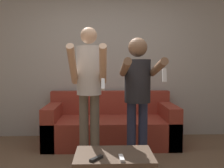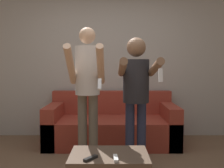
# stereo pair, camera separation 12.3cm
# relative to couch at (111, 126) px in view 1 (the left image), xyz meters

# --- Properties ---
(wall_back) EXTENTS (6.40, 0.06, 2.70)m
(wall_back) POSITION_rel_couch_xyz_m (-0.06, 0.49, 1.08)
(wall_back) COLOR #B7B2A8
(wall_back) RESTS_ON ground_plane
(couch) EXTENTS (2.00, 0.92, 0.80)m
(couch) POSITION_rel_couch_xyz_m (0.00, 0.00, 0.00)
(couch) COLOR #9E3828
(couch) RESTS_ON ground_plane
(person_standing_left) EXTENTS (0.41, 0.65, 1.68)m
(person_standing_left) POSITION_rel_couch_xyz_m (-0.29, -1.01, 0.76)
(person_standing_left) COLOR #6B6051
(person_standing_left) RESTS_ON ground_plane
(person_standing_right) EXTENTS (0.43, 0.81, 1.56)m
(person_standing_right) POSITION_rel_couch_xyz_m (0.29, -1.02, 0.70)
(person_standing_right) COLOR #282D47
(person_standing_right) RESTS_ON ground_plane
(coffee_table) EXTENTS (0.71, 0.49, 0.44)m
(coffee_table) POSITION_rel_couch_xyz_m (-0.02, -1.76, 0.11)
(coffee_table) COLOR brown
(coffee_table) RESTS_ON ground_plane
(remote_near) EXTENTS (0.12, 0.14, 0.02)m
(remote_near) POSITION_rel_couch_xyz_m (-0.18, -1.91, 0.18)
(remote_near) COLOR black
(remote_near) RESTS_ON coffee_table
(remote_far) EXTENTS (0.05, 0.15, 0.02)m
(remote_far) POSITION_rel_couch_xyz_m (0.03, -1.91, 0.18)
(remote_far) COLOR white
(remote_far) RESTS_ON coffee_table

